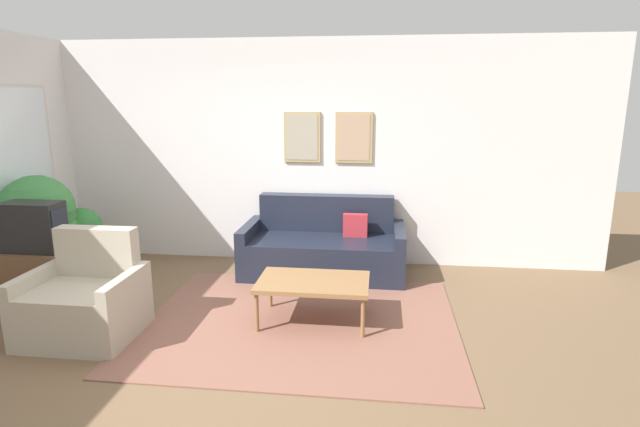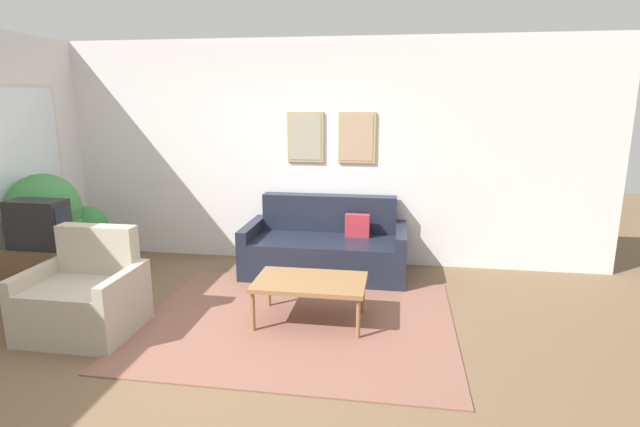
{
  "view_description": "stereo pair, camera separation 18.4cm",
  "coord_description": "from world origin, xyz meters",
  "px_view_note": "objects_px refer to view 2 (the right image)",
  "views": [
    {
      "loc": [
        1.31,
        -3.57,
        1.99
      ],
      "look_at": [
        0.71,
        1.38,
        0.85
      ],
      "focal_mm": 28.0,
      "sensor_mm": 36.0,
      "label": 1
    },
    {
      "loc": [
        1.49,
        -3.54,
        1.99
      ],
      "look_at": [
        0.71,
        1.38,
        0.85
      ],
      "focal_mm": 28.0,
      "sensor_mm": 36.0,
      "label": 2
    }
  ],
  "objects_px": {
    "couch": "(326,248)",
    "armchair": "(85,299)",
    "coffee_table": "(310,284)",
    "tv": "(39,224)",
    "potted_plant_tall": "(44,210)"
  },
  "relations": [
    {
      "from": "couch",
      "to": "potted_plant_tall",
      "type": "height_order",
      "value": "potted_plant_tall"
    },
    {
      "from": "couch",
      "to": "coffee_table",
      "type": "relative_size",
      "value": 1.85
    },
    {
      "from": "couch",
      "to": "coffee_table",
      "type": "height_order",
      "value": "couch"
    },
    {
      "from": "couch",
      "to": "tv",
      "type": "bearing_deg",
      "value": -155.46
    },
    {
      "from": "potted_plant_tall",
      "to": "tv",
      "type": "bearing_deg",
      "value": -57.78
    },
    {
      "from": "coffee_table",
      "to": "armchair",
      "type": "xyz_separation_m",
      "value": [
        -1.91,
        -0.48,
        -0.07
      ]
    },
    {
      "from": "coffee_table",
      "to": "armchair",
      "type": "bearing_deg",
      "value": -165.82
    },
    {
      "from": "couch",
      "to": "coffee_table",
      "type": "bearing_deg",
      "value": -87.67
    },
    {
      "from": "coffee_table",
      "to": "potted_plant_tall",
      "type": "relative_size",
      "value": 0.82
    },
    {
      "from": "couch",
      "to": "armchair",
      "type": "relative_size",
      "value": 2.06
    },
    {
      "from": "coffee_table",
      "to": "tv",
      "type": "height_order",
      "value": "tv"
    },
    {
      "from": "armchair",
      "to": "potted_plant_tall",
      "type": "xyz_separation_m",
      "value": [
        -1.15,
        1.08,
        0.51
      ]
    },
    {
      "from": "coffee_table",
      "to": "potted_plant_tall",
      "type": "distance_m",
      "value": 3.15
    },
    {
      "from": "couch",
      "to": "tv",
      "type": "height_order",
      "value": "tv"
    },
    {
      "from": "couch",
      "to": "coffee_table",
      "type": "distance_m",
      "value": 1.35
    }
  ]
}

